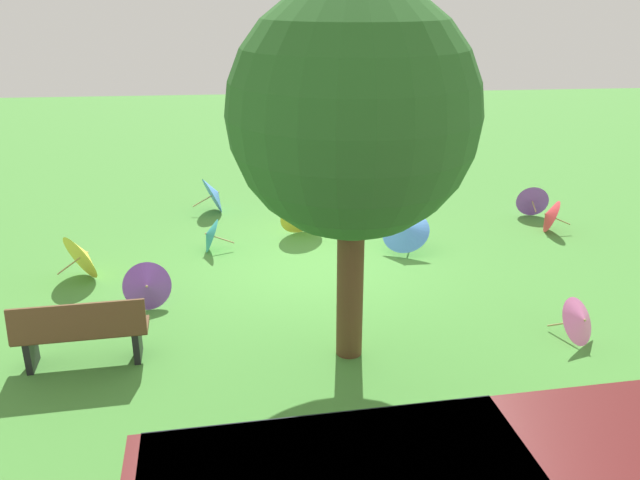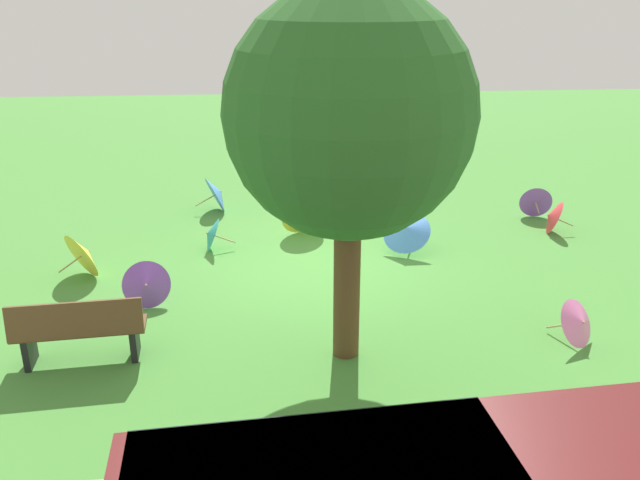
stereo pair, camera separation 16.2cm
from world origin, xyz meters
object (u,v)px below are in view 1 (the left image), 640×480
Objects in this scene: park_bench at (82,332)px; parasol_yellow_0 at (84,255)px; parasol_pink_0 at (581,321)px; parasol_yellow_2 at (301,213)px; shade_tree at (353,115)px; parasol_teal_0 at (209,235)px; parasol_red_0 at (548,215)px; parasol_purple_0 at (532,200)px; parasol_purple_1 at (147,286)px; parasol_blue_0 at (215,194)px; parasol_blue_1 at (405,230)px.

park_bench is 1.79× the size of parasol_yellow_0.
parasol_pink_0 is 0.80× the size of parasol_yellow_2.
shade_tree is 7.00× the size of parasol_teal_0.
park_bench is at bearing 27.30° from parasol_red_0.
park_bench reaches higher than parasol_purple_0.
parasol_yellow_2 is at bearing -155.10° from parasol_yellow_0.
parasol_teal_0 is at bearing -153.07° from parasol_yellow_0.
parasol_purple_0 is 1.07× the size of parasol_teal_0.
shade_tree is 6.01× the size of parasol_purple_1.
parasol_blue_0 is 7.86m from parasol_pink_0.
parasol_blue_0 reaches higher than parasol_pink_0.
parasol_yellow_2 reaches higher than parasol_purple_0.
parasol_blue_0 is 2.22m from parasol_teal_0.
shade_tree is (-3.34, 0.05, 2.62)m from park_bench.
shade_tree is at bearing 108.42° from parasol_blue_0.
parasol_teal_0 is (-1.34, -3.69, -0.15)m from park_bench.
park_bench is 1.45× the size of parasol_blue_1.
parasol_purple_0 is 8.13m from parasol_purple_1.
parasol_red_0 is (-8.44, -1.35, -0.08)m from parasol_yellow_0.
parasol_blue_0 reaches higher than parasol_purple_1.
parasol_purple_1 is 1.02× the size of parasol_red_0.
parasol_purple_0 is 0.89× the size of parasol_pink_0.
parasol_yellow_2 reaches higher than parasol_blue_1.
parasol_blue_0 is at bearing -37.70° from parasol_blue_1.
parasol_red_0 is (-7.27, -2.53, -0.02)m from parasol_purple_1.
parasol_blue_1 is 1.73× the size of parasol_teal_0.
shade_tree is 5.50m from parasol_yellow_0.
parasol_blue_1 is at bearing -174.41° from parasol_yellow_0.
parasol_yellow_0 reaches higher than parasol_purple_0.
shade_tree reaches higher than parasol_purple_0.
parasol_purple_1 reaches higher than parasol_teal_0.
parasol_pink_0 is (1.47, 5.10, -0.02)m from parasol_purple_0.
shade_tree is 4.04× the size of parasol_blue_1.
parasol_blue_1 is (-3.46, 2.67, 0.05)m from parasol_blue_0.
parasol_blue_0 is at bearing -90.24° from parasol_teal_0.
parasol_pink_0 is 6.34m from parasol_teal_0.
parasol_red_0 is at bearing 164.03° from parasol_blue_0.
parasol_red_0 is at bearing -152.70° from park_bench.
parasol_blue_1 is at bearing -63.89° from parasol_pink_0.
parasol_pink_0 is 0.69× the size of parasol_blue_1.
parasol_red_0 is (-4.50, -4.10, -2.75)m from shade_tree.
park_bench is at bearing 32.34° from parasol_purple_0.
parasol_purple_0 is at bearing -168.64° from parasol_teal_0.
park_bench is at bearing 69.98° from parasol_teal_0.
parasol_purple_1 is 2.31m from parasol_teal_0.
parasol_blue_1 reaches higher than parasol_teal_0.
parasol_yellow_2 is (4.86, 0.61, 0.10)m from parasol_purple_0.
park_bench is 5.79m from parasol_blue_1.
parasol_blue_1 is at bearing -157.95° from parasol_purple_1.
parasol_yellow_0 is at bearing 58.61° from parasol_blue_0.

